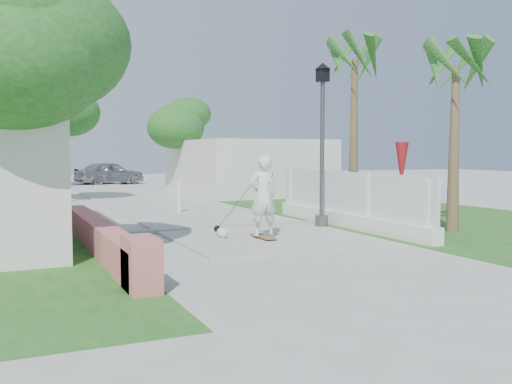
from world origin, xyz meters
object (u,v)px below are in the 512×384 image
bollard (179,197)px  skateboarder (253,200)px  patio_umbrella (402,165)px  dog (221,232)px  parked_car (110,173)px  street_lamp (322,138)px

bollard → skateboarder: bearing=-90.7°
skateboarder → patio_umbrella: bearing=-173.0°
bollard → skateboarder: 6.08m
bollard → patio_umbrella: bearing=-50.1°
skateboarder → bollard: bearing=-90.7°
dog → skateboarder: bearing=-47.6°
dog → parked_car: bearing=66.7°
bollard → dog: 5.78m
street_lamp → bollard: street_lamp is taller
dog → patio_umbrella: bearing=-16.8°
bollard → dog: bollard is taller
patio_umbrella → bollard: bearing=129.9°
patio_umbrella → parked_car: 24.23m
patio_umbrella → dog: bearing=-177.6°
patio_umbrella → dog: (-5.31, -0.22, -1.50)m
parked_car → bollard: bearing=159.2°
patio_umbrella → dog: size_ratio=4.74×
dog → parked_car: size_ratio=0.11×
street_lamp → skateboarder: street_lamp is taller
street_lamp → dog: (-3.41, -1.22, -2.24)m
bollard → dog: size_ratio=2.24×
bollard → parked_car: (1.00, 18.44, 0.15)m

